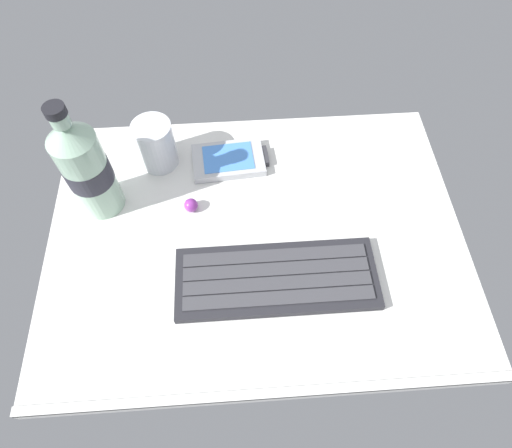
% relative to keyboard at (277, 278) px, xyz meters
% --- Properties ---
extents(ground_plane, '(0.64, 0.48, 0.03)m').
position_rel_keyboard_xyz_m(ground_plane, '(-0.02, 0.08, -0.02)').
color(ground_plane, silver).
extents(keyboard, '(0.29, 0.11, 0.02)m').
position_rel_keyboard_xyz_m(keyboard, '(0.00, 0.00, 0.00)').
color(keyboard, '#232328').
rests_on(keyboard, ground_plane).
extents(handheld_device, '(0.13, 0.08, 0.02)m').
position_rel_keyboard_xyz_m(handheld_device, '(-0.06, 0.22, -0.00)').
color(handheld_device, '#B7BABF').
rests_on(handheld_device, ground_plane).
extents(juice_cup, '(0.06, 0.06, 0.09)m').
position_rel_keyboard_xyz_m(juice_cup, '(-0.18, 0.24, 0.03)').
color(juice_cup, silver).
rests_on(juice_cup, ground_plane).
extents(water_bottle, '(0.07, 0.07, 0.21)m').
position_rel_keyboard_xyz_m(water_bottle, '(-0.26, 0.15, 0.08)').
color(water_bottle, '#9EC1A8').
rests_on(water_bottle, ground_plane).
extents(trackball_mouse, '(0.02, 0.02, 0.02)m').
position_rel_keyboard_xyz_m(trackball_mouse, '(-0.12, 0.13, 0.00)').
color(trackball_mouse, purple).
rests_on(trackball_mouse, ground_plane).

